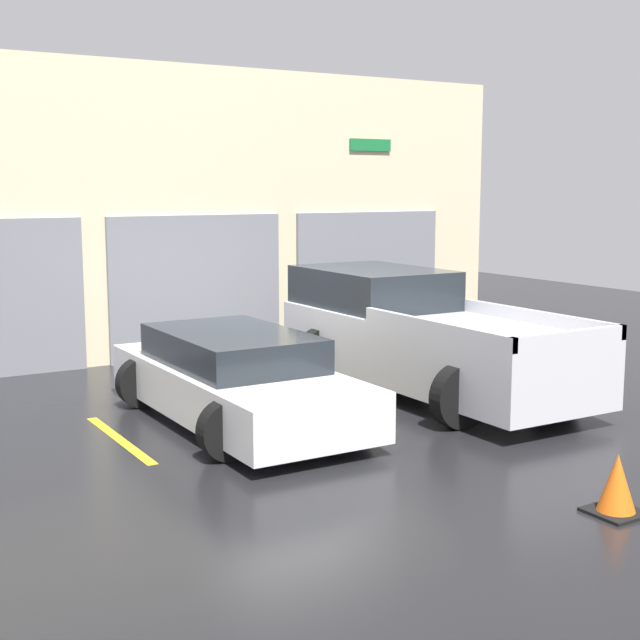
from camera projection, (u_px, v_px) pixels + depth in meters
ground_plane at (293, 388)px, 12.86m from camera, size 28.00×28.00×0.00m
shophouse_building at (199, 216)px, 15.29m from camera, size 12.08×0.68×4.88m
pickup_truck at (418, 336)px, 12.65m from camera, size 2.38×5.22×1.66m
sedan_white at (235, 379)px, 10.96m from camera, size 2.14×4.34×1.13m
parking_stripe_far_left at (120, 439)px, 10.26m from camera, size 0.12×2.20×0.01m
parking_stripe_left at (339, 407)px, 11.77m from camera, size 0.12×2.20×0.01m
parking_stripe_centre at (509, 382)px, 13.29m from camera, size 0.12×2.20×0.01m
traffic_cone at (617, 486)px, 7.91m from camera, size 0.47×0.47×0.55m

